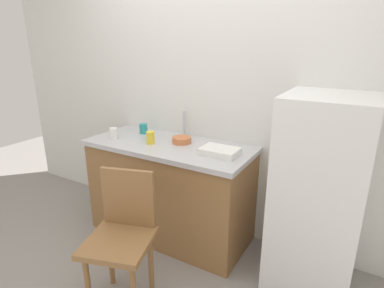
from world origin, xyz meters
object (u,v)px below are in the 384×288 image
(chair, at_px, (122,233))
(cup_white, at_px, (114,133))
(dish_tray, at_px, (220,151))
(cup_yellow, at_px, (150,138))
(refrigerator, at_px, (318,196))
(terracotta_bowl, at_px, (182,140))
(cup_teal, at_px, (143,129))

(chair, height_order, cup_white, cup_white)
(cup_white, bearing_deg, chair, -45.05)
(dish_tray, distance_m, cup_white, 0.99)
(dish_tray, bearing_deg, cup_yellow, -175.19)
(cup_yellow, bearing_deg, refrigerator, 3.97)
(refrigerator, bearing_deg, cup_yellow, -176.03)
(dish_tray, bearing_deg, terracotta_bowl, 166.47)
(cup_white, height_order, cup_yellow, cup_yellow)
(terracotta_bowl, distance_m, cup_white, 0.62)
(cup_teal, height_order, cup_white, same)
(terracotta_bowl, xyz_separation_m, cup_yellow, (-0.21, -0.15, 0.03))
(cup_teal, distance_m, cup_yellow, 0.32)
(cup_white, bearing_deg, dish_tray, 4.95)
(chair, bearing_deg, cup_teal, 102.77)
(cup_yellow, bearing_deg, dish_tray, 4.81)
(cup_teal, bearing_deg, dish_tray, -10.66)
(dish_tray, bearing_deg, cup_white, -175.05)
(refrigerator, distance_m, chair, 1.32)
(refrigerator, bearing_deg, cup_teal, 175.64)
(cup_teal, bearing_deg, chair, -59.73)
(refrigerator, xyz_separation_m, terracotta_bowl, (-1.12, 0.05, 0.20))
(cup_teal, relative_size, cup_white, 1.00)
(terracotta_bowl, relative_size, cup_yellow, 1.54)
(chair, relative_size, dish_tray, 3.18)
(dish_tray, height_order, terracotta_bowl, same)
(terracotta_bowl, relative_size, cup_teal, 1.76)
(chair, xyz_separation_m, cup_yellow, (-0.29, 0.70, 0.41))
(chair, height_order, dish_tray, dish_tray)
(refrigerator, height_order, cup_teal, refrigerator)
(chair, xyz_separation_m, dish_tray, (0.32, 0.76, 0.38))
(refrigerator, distance_m, dish_tray, 0.75)
(dish_tray, xyz_separation_m, cup_white, (-0.99, -0.09, 0.02))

